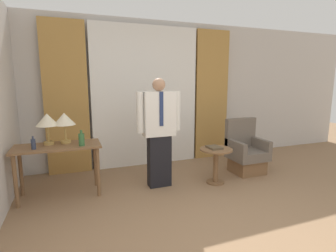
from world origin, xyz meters
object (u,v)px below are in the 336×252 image
at_px(table_lamp_right, 64,120).
at_px(armchair, 246,153).
at_px(desk, 58,154).
at_px(table_lamp_left, 47,121).
at_px(bottle_by_lamp, 82,139).
at_px(person, 159,129).
at_px(side_table, 216,160).
at_px(book, 214,147).
at_px(bottle_near_edge, 33,144).

bearing_deg(table_lamp_right, armchair, -3.95).
bearing_deg(desk, table_lamp_right, 40.30).
height_order(table_lamp_left, armchair, table_lamp_left).
height_order(table_lamp_right, bottle_by_lamp, table_lamp_right).
bearing_deg(armchair, desk, 177.93).
height_order(table_lamp_left, person, person).
distance_m(desk, table_lamp_right, 0.47).
bearing_deg(side_table, table_lamp_right, 167.99).
xyz_separation_m(desk, table_lamp_right, (0.11, 0.09, 0.45)).
height_order(desk, bottle_by_lamp, bottle_by_lamp).
relative_size(table_lamp_left, side_table, 0.77).
bearing_deg(table_lamp_left, book, -10.38).
height_order(table_lamp_left, book, table_lamp_left).
bearing_deg(table_lamp_right, desk, -139.70).
bearing_deg(book, desk, 171.41).
bearing_deg(side_table, book, 124.68).
bearing_deg(bottle_near_edge, table_lamp_left, 51.85).
distance_m(table_lamp_right, bottle_near_edge, 0.51).
xyz_separation_m(table_lamp_left, person, (1.52, -0.25, -0.18)).
bearing_deg(side_table, bottle_near_edge, 174.43).
height_order(bottle_near_edge, side_table, bottle_near_edge).
distance_m(person, side_table, 1.02).
relative_size(bottle_near_edge, armchair, 0.18).
bearing_deg(person, side_table, -13.86).
relative_size(desk, side_table, 2.02).
height_order(armchair, side_table, armchair).
bearing_deg(bottle_near_edge, person, -1.22).
height_order(table_lamp_right, side_table, table_lamp_right).
distance_m(desk, table_lamp_left, 0.47).
relative_size(desk, table_lamp_right, 2.62).
bearing_deg(table_lamp_right, book, -11.40).
xyz_separation_m(table_lamp_right, book, (2.15, -0.43, -0.48)).
bearing_deg(armchair, person, -178.37).
bearing_deg(table_lamp_left, table_lamp_right, 0.00).
bearing_deg(table_lamp_left, armchair, -3.68).
relative_size(table_lamp_right, bottle_near_edge, 2.49).
bearing_deg(table_lamp_left, bottle_near_edge, -128.15).
bearing_deg(bottle_by_lamp, armchair, 0.73).
xyz_separation_m(bottle_by_lamp, person, (1.10, -0.01, 0.06)).
xyz_separation_m(table_lamp_right, bottle_near_edge, (-0.38, -0.21, -0.26)).
bearing_deg(armchair, table_lamp_left, 176.32).
relative_size(desk, table_lamp_left, 2.62).
height_order(bottle_by_lamp, side_table, bottle_by_lamp).
bearing_deg(table_lamp_left, person, -9.26).
xyz_separation_m(bottle_near_edge, person, (1.69, -0.04, 0.08)).
bearing_deg(person, armchair, 1.63).
relative_size(bottle_near_edge, book, 0.71).
xyz_separation_m(table_lamp_left, table_lamp_right, (0.22, 0.00, 0.00)).
xyz_separation_m(armchair, book, (-0.78, -0.23, 0.23)).
height_order(bottle_near_edge, armchair, armchair).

